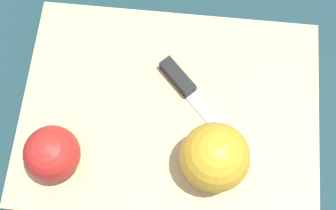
% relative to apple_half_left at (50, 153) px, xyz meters
% --- Properties ---
extents(ground_plane, '(4.00, 4.00, 0.00)m').
position_rel_apple_half_left_xyz_m(ground_plane, '(0.13, 0.07, -0.05)').
color(ground_plane, '#193338').
extents(cutting_board, '(0.40, 0.31, 0.02)m').
position_rel_apple_half_left_xyz_m(cutting_board, '(0.13, 0.07, -0.04)').
color(cutting_board, tan).
rests_on(cutting_board, ground_plane).
extents(apple_half_left, '(0.07, 0.07, 0.07)m').
position_rel_apple_half_left_xyz_m(apple_half_left, '(0.00, 0.00, 0.00)').
color(apple_half_left, red).
rests_on(apple_half_left, cutting_board).
extents(apple_half_right, '(0.08, 0.08, 0.08)m').
position_rel_apple_half_left_xyz_m(apple_half_right, '(0.19, -0.00, 0.01)').
color(apple_half_right, gold).
rests_on(apple_half_right, cutting_board).
extents(knife, '(0.12, 0.14, 0.02)m').
position_rel_apple_half_left_xyz_m(knife, '(0.16, 0.09, -0.03)').
color(knife, silver).
rests_on(knife, cutting_board).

